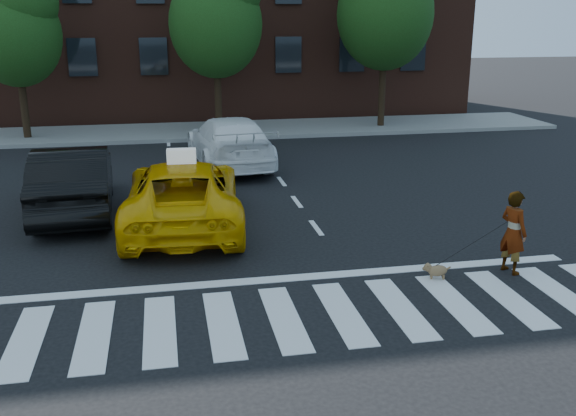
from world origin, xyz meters
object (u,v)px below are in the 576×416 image
(woman, at_px, (513,232))
(tree_mid, at_px, (216,12))
(tree_left, at_px, (15,23))
(dog, at_px, (436,270))
(tree_right, at_px, (387,2))
(white_suv, at_px, (230,141))
(taxi, at_px, (183,194))
(black_sedan, at_px, (73,180))

(woman, bearing_deg, tree_mid, -3.36)
(tree_left, xyz_separation_m, dog, (10.06, -15.94, -4.26))
(tree_right, height_order, dog, tree_right)
(woman, distance_m, dog, 1.67)
(tree_left, xyz_separation_m, tree_mid, (7.50, -0.00, 0.41))
(tree_mid, distance_m, tree_right, 7.01)
(tree_mid, relative_size, woman, 4.38)
(tree_left, height_order, dog, tree_left)
(white_suv, bearing_deg, taxi, 69.28)
(black_sedan, distance_m, woman, 10.35)
(tree_mid, xyz_separation_m, tree_right, (7.00, -0.00, 0.41))
(white_suv, bearing_deg, tree_right, -146.11)
(tree_mid, xyz_separation_m, white_suv, (-0.20, -5.76, -4.05))
(tree_right, relative_size, dog, 14.90)
(tree_mid, relative_size, black_sedan, 1.40)
(black_sedan, xyz_separation_m, dog, (7.11, -5.71, -0.66))
(white_suv, bearing_deg, tree_mid, -96.77)
(taxi, xyz_separation_m, black_sedan, (-2.62, 1.58, 0.06))
(taxi, relative_size, black_sedan, 1.10)
(tree_left, bearing_deg, taxi, -64.75)
(tree_mid, relative_size, taxi, 1.27)
(tree_mid, bearing_deg, white_suv, -92.03)
(taxi, xyz_separation_m, white_suv, (1.73, 6.04, 0.03))
(taxi, bearing_deg, black_sedan, -27.74)
(tree_right, bearing_deg, tree_mid, 180.00)
(woman, xyz_separation_m, dog, (-1.54, -0.04, -0.63))
(tree_mid, xyz_separation_m, dog, (2.56, -15.94, -4.68))
(black_sedan, relative_size, white_suv, 0.92)
(tree_mid, relative_size, white_suv, 1.29)
(black_sedan, relative_size, woman, 3.14)
(white_suv, distance_m, dog, 10.57)
(woman, bearing_deg, black_sedan, 38.94)
(tree_mid, xyz_separation_m, taxi, (-1.93, -11.80, -4.08))
(tree_mid, distance_m, dog, 16.81)
(tree_mid, relative_size, tree_right, 0.92)
(taxi, xyz_separation_m, dog, (4.49, -4.14, -0.60))
(tree_left, xyz_separation_m, woman, (11.60, -15.90, -3.63))
(dog, bearing_deg, tree_right, 92.57)
(taxi, bearing_deg, dog, 140.65)
(tree_left, xyz_separation_m, taxi, (5.57, -11.80, -3.67))
(black_sedan, bearing_deg, woman, 143.38)
(tree_right, relative_size, black_sedan, 1.52)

